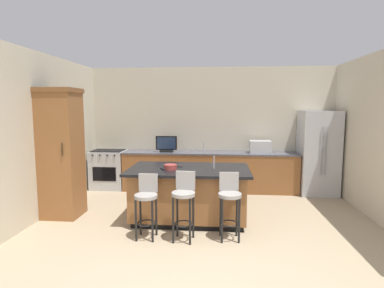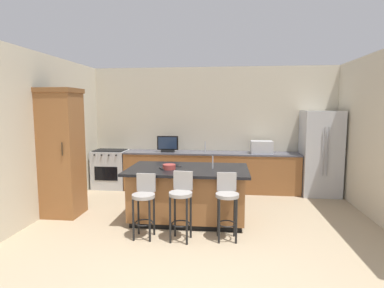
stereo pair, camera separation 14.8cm
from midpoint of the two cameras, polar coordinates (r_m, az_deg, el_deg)
The scene contains 18 objects.
ground_plane at distance 3.75m, azimuth 1.35°, elevation -24.45°, with size 17.26×17.26×0.00m, color tan.
wall_back at distance 7.53m, azimuth 4.25°, elevation 2.94°, with size 6.26×0.12×2.89m, color beige.
wall_left at distance 6.26m, azimuth -24.50°, elevation 1.59°, with size 0.12×4.72×2.89m, color beige.
counter_back at distance 7.29m, azimuth 4.02°, elevation -5.05°, with size 4.03×0.62×0.91m.
kitchen_island at distance 5.41m, azimuth 0.03°, elevation -9.08°, with size 2.04×1.20×0.91m.
refrigerator at distance 7.46m, azimuth 23.01°, elevation -1.56°, with size 0.80×0.76×1.87m.
range_oven at distance 7.76m, azimuth -14.18°, elevation -4.46°, with size 0.79×0.63×0.93m.
cabinet_tower at distance 5.96m, azimuth -22.24°, elevation -1.11°, with size 0.68×0.63×2.27m.
microwave at distance 7.24m, azimuth 13.23°, elevation -0.54°, with size 0.48×0.36×0.28m, color #B7BABF.
tv_monitor at distance 7.24m, azimuth -3.90°, elevation -0.11°, with size 0.49×0.16×0.37m.
sink_faucet_back at distance 7.30m, azimuth 3.03°, elevation -0.46°, with size 0.02×0.02×0.24m, color #B2B2B7.
sink_faucet_island at distance 5.26m, azimuth 4.64°, elevation -3.37°, with size 0.02×0.02×0.22m, color #B2B2B7.
bar_stool_left at distance 4.73m, azimuth -7.86°, elevation -10.21°, with size 0.34×0.34×0.95m.
bar_stool_center at distance 4.59m, azimuth -1.06°, elevation -10.15°, with size 0.34×0.35×1.00m.
bar_stool_right at distance 4.65m, azimuth 7.37°, elevation -10.21°, with size 0.34×0.35×0.98m.
fruit_bowl at distance 5.22m, azimuth -3.40°, elevation -4.21°, with size 0.22×0.22×0.08m, color #993833.
cell_phone at distance 5.48m, azimuth -1.80°, elevation -4.07°, with size 0.07×0.15×0.01m, color black.
tv_remote at distance 5.23m, azimuth -4.73°, elevation -4.54°, with size 0.04×0.17×0.02m, color black.
Camera 2 is at (0.35, -3.19, 1.94)m, focal length 29.04 mm.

